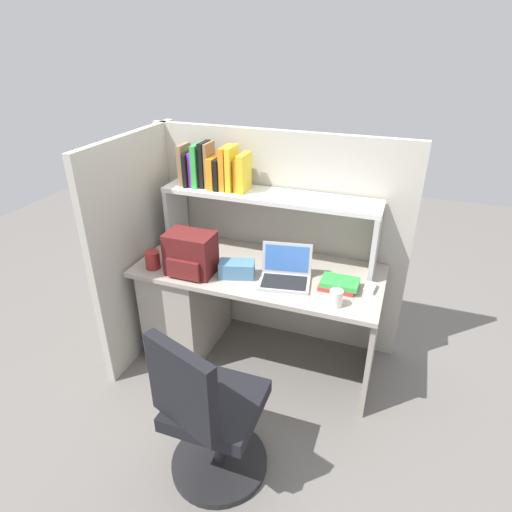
% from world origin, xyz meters
% --- Properties ---
extents(ground_plane, '(8.00, 8.00, 0.00)m').
position_xyz_m(ground_plane, '(0.00, 0.00, 0.00)').
color(ground_plane, slate).
extents(desk, '(1.60, 0.70, 0.73)m').
position_xyz_m(desk, '(-0.39, 0.00, 0.40)').
color(desk, '#AAA093').
rests_on(desk, ground_plane).
extents(cubicle_partition_rear, '(1.84, 0.05, 1.55)m').
position_xyz_m(cubicle_partition_rear, '(0.00, 0.38, 0.78)').
color(cubicle_partition_rear, '#B2ADA0').
rests_on(cubicle_partition_rear, ground_plane).
extents(cubicle_partition_left, '(0.05, 1.06, 1.55)m').
position_xyz_m(cubicle_partition_left, '(-0.85, -0.05, 0.78)').
color(cubicle_partition_left, '#B2ADA0').
rests_on(cubicle_partition_left, ground_plane).
extents(overhead_hutch, '(1.44, 0.28, 0.45)m').
position_xyz_m(overhead_hutch, '(0.00, 0.20, 1.08)').
color(overhead_hutch, beige).
rests_on(overhead_hutch, desk).
extents(reference_books_on_shelf, '(0.47, 0.19, 0.30)m').
position_xyz_m(reference_books_on_shelf, '(-0.38, 0.20, 1.31)').
color(reference_books_on_shelf, olive).
rests_on(reference_books_on_shelf, overhead_hutch).
extents(laptop, '(0.35, 0.30, 0.22)m').
position_xyz_m(laptop, '(0.20, -0.08, 0.78)').
color(laptop, '#B7BABF').
rests_on(laptop, desk).
extents(backpack, '(0.30, 0.23, 0.27)m').
position_xyz_m(backpack, '(-0.39, -0.19, 0.86)').
color(backpack, '#591919').
rests_on(backpack, desk).
extents(computer_mouse, '(0.07, 0.11, 0.03)m').
position_xyz_m(computer_mouse, '(0.72, -0.02, 0.75)').
color(computer_mouse, silver).
rests_on(computer_mouse, desk).
extents(paper_cup, '(0.08, 0.08, 0.10)m').
position_xyz_m(paper_cup, '(0.55, -0.25, 0.78)').
color(paper_cup, white).
rests_on(paper_cup, desk).
extents(tissue_box, '(0.24, 0.18, 0.10)m').
position_xyz_m(tissue_box, '(-0.10, -0.13, 0.78)').
color(tissue_box, teal).
rests_on(tissue_box, desk).
extents(snack_canister, '(0.10, 0.10, 0.12)m').
position_xyz_m(snack_canister, '(-0.65, -0.22, 0.79)').
color(snack_canister, maroon).
rests_on(snack_canister, desk).
extents(desk_book_stack, '(0.23, 0.15, 0.06)m').
position_xyz_m(desk_book_stack, '(0.53, -0.06, 0.76)').
color(desk_book_stack, red).
rests_on(desk_book_stack, desk).
extents(office_chair, '(0.53, 0.54, 0.93)m').
position_xyz_m(office_chair, '(0.08, -0.96, 0.39)').
color(office_chair, black).
rests_on(office_chair, ground_plane).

